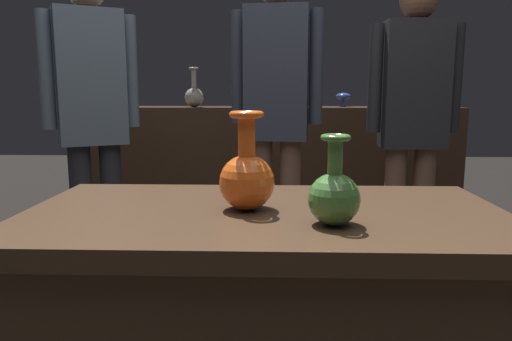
{
  "coord_description": "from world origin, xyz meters",
  "views": [
    {
      "loc": [
        0.01,
        -1.17,
        1.09
      ],
      "look_at": [
        -0.02,
        -0.0,
        0.9
      ],
      "focal_mm": 33.47,
      "sensor_mm": 36.0,
      "label": 1
    }
  ],
  "objects": [
    {
      "name": "back_display_shelf",
      "position": [
        0.0,
        2.2,
        0.49
      ],
      "size": [
        2.6,
        0.4,
        0.99
      ],
      "color": "#382619",
      "rests_on": "ground_plane"
    },
    {
      "name": "vase_centerpiece",
      "position": [
        -0.05,
        -0.0,
        0.88
      ],
      "size": [
        0.14,
        0.14,
        0.25
      ],
      "color": "#E55B1E",
      "rests_on": "display_plinth"
    },
    {
      "name": "vase_tall_behind",
      "position": [
        0.15,
        -0.13,
        0.87
      ],
      "size": [
        0.12,
        0.12,
        0.2
      ],
      "color": "#477A38",
      "rests_on": "display_plinth"
    },
    {
      "name": "shelf_vase_left",
      "position": [
        -0.52,
        2.14,
        1.07
      ],
      "size": [
        0.13,
        0.13,
        0.27
      ],
      "color": "gray",
      "rests_on": "back_display_shelf"
    },
    {
      "name": "shelf_vase_far_right",
      "position": [
        1.04,
        2.19,
        1.07
      ],
      "size": [
        0.08,
        0.08,
        0.14
      ],
      "color": "#477A38",
      "rests_on": "back_display_shelf"
    },
    {
      "name": "shelf_vase_center",
      "position": [
        0.0,
        2.19,
        1.04
      ],
      "size": [
        0.08,
        0.08,
        0.17
      ],
      "color": "gray",
      "rests_on": "back_display_shelf"
    },
    {
      "name": "shelf_vase_right",
      "position": [
        0.52,
        2.26,
        1.06
      ],
      "size": [
        0.11,
        0.11,
        0.1
      ],
      "color": "#2D429E",
      "rests_on": "back_display_shelf"
    },
    {
      "name": "shelf_vase_far_left",
      "position": [
        -1.04,
        2.26,
        1.09
      ],
      "size": [
        0.12,
        0.12,
        0.18
      ],
      "color": "orange",
      "rests_on": "back_display_shelf"
    },
    {
      "name": "visitor_near_right",
      "position": [
        0.74,
        1.32,
        0.96
      ],
      "size": [
        0.47,
        0.19,
        1.63
      ],
      "rotation": [
        0.0,
        0.0,
        3.13
      ],
      "color": "brown",
      "rests_on": "ground_plane"
    },
    {
      "name": "visitor_center_back",
      "position": [
        0.04,
        1.31,
        1.02
      ],
      "size": [
        0.47,
        0.21,
        1.71
      ],
      "rotation": [
        0.0,
        0.0,
        3.03
      ],
      "color": "brown",
      "rests_on": "ground_plane"
    },
    {
      "name": "visitor_near_left",
      "position": [
        -0.88,
        1.21,
        1.0
      ],
      "size": [
        0.42,
        0.31,
        1.68
      ],
      "rotation": [
        0.0,
        0.0,
        3.64
      ],
      "color": "#232328",
      "rests_on": "ground_plane"
    }
  ]
}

